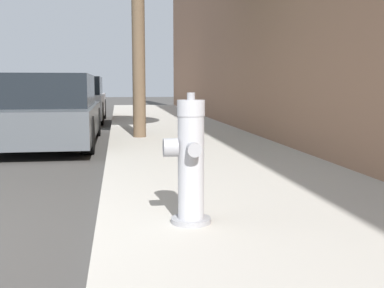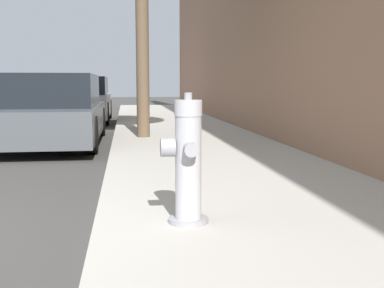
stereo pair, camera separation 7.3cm
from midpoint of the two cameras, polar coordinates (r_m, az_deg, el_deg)
The scene contains 4 objects.
sidewalk_slab at distance 3.61m, azimuth 12.41°, elevation -10.21°, with size 2.85×40.00×0.15m.
fire_hydrant at distance 3.42m, azimuth 0.04°, elevation -2.23°, with size 0.34×0.36×0.93m.
parked_car_near at distance 9.42m, azimuth -15.93°, elevation 3.78°, with size 1.78×4.57×1.32m.
parked_car_mid at distance 14.90m, azimuth -12.87°, elevation 5.08°, with size 1.72×4.29×1.35m.
Camera 2 is at (2.27, -3.24, 1.14)m, focal length 45.00 mm.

